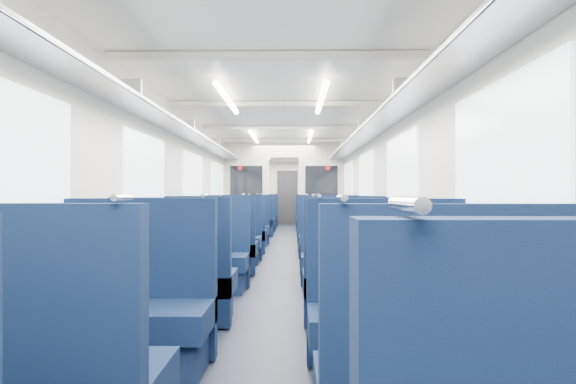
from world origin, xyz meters
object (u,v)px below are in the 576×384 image
seat_14 (230,241)px  seat_19 (321,230)px  seat_20 (254,223)px  seat_17 (325,235)px  seat_11 (344,261)px  seat_12 (220,249)px  seat_9 (362,284)px  end_door (287,197)px  bulkhead (284,190)px  seat_7 (389,321)px  seat_21 (316,224)px  seat_24 (260,218)px  seat_26 (263,217)px  seat_23 (314,221)px  seat_13 (336,249)px  seat_27 (311,216)px  seat_10 (205,261)px  seat_25 (313,219)px  seat_15 (329,240)px  seat_22 (257,221)px  seat_16 (238,235)px  seat_18 (246,230)px  seat_6 (134,315)px  seat_8 (175,284)px

seat_14 → seat_19: bearing=55.3°
seat_20 → seat_17: bearing=-63.2°
seat_11 → seat_12: bearing=147.5°
seat_9 → end_door: bearing=93.7°
bulkhead → seat_7: (0.83, -7.58, -0.88)m
seat_21 → bulkhead: bearing=-121.9°
seat_17 → seat_24: size_ratio=1.00×
seat_26 → seat_11: bearing=-80.6°
seat_23 → seat_7: bearing=-90.0°
end_door → seat_23: bearing=-76.9°
seat_11 → seat_13: size_ratio=1.00×
bulkhead → seat_20: 1.91m
seat_21 → seat_27: size_ratio=1.00×
seat_12 → seat_23: same height
seat_13 → seat_23: bearing=90.0°
seat_9 → seat_24: same height
seat_7 → seat_10: bearing=123.9°
seat_11 → seat_24: size_ratio=1.00×
seat_25 → seat_15: bearing=-90.0°
seat_22 → seat_21: bearing=-36.5°
seat_17 → seat_11: bearing=-90.0°
seat_7 → seat_11: same height
seat_15 → bulkhead: bearing=106.4°
seat_15 → seat_26: 7.87m
seat_21 → seat_24: same height
seat_11 → seat_21: 6.44m
bulkhead → seat_9: bearing=-82.7°
seat_14 → seat_15: size_ratio=1.00×
seat_11 → seat_16: bearing=117.3°
seat_13 → seat_18: 3.78m
end_door → seat_11: (0.83, -11.35, -0.64)m
seat_6 → seat_12: (0.00, 3.43, 0.00)m
seat_27 → seat_17: bearing=-90.0°
seat_16 → seat_26: 6.76m
seat_10 → seat_13: 1.98m
seat_8 → seat_16: bearing=90.0°
seat_8 → seat_13: bearing=55.6°
seat_18 → seat_20: size_ratio=1.00×
seat_18 → seat_8: bearing=-90.0°
seat_6 → seat_23: (1.66, 10.14, 0.00)m
seat_13 → seat_20: size_ratio=1.00×
seat_27 → bulkhead: bearing=-99.6°
bulkhead → seat_19: bulkhead is taller
seat_9 → seat_25: bearing=90.0°
seat_13 → seat_19: 3.42m
seat_20 → seat_27: same height
seat_9 → seat_8: bearing=179.8°
seat_6 → seat_14: size_ratio=1.00×
seat_7 → seat_24: same height
bulkhead → seat_16: (-0.83, -1.89, -0.88)m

